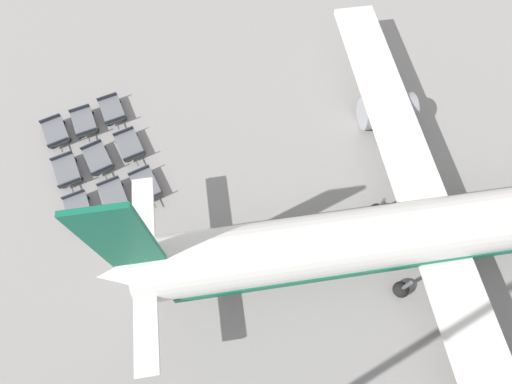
# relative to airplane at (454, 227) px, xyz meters

# --- Properties ---
(ground_plane) EXTENTS (500.00, 500.00, 0.00)m
(ground_plane) POSITION_rel_airplane_xyz_m (-16.17, 1.32, -3.17)
(ground_plane) COLOR gray
(airplane) EXTENTS (41.38, 44.37, 12.25)m
(airplane) POSITION_rel_airplane_xyz_m (0.00, 0.00, 0.00)
(airplane) COLOR white
(airplane) RESTS_ON ground_plane
(baggage_dolly_row_near_col_a) EXTENTS (3.39, 2.10, 0.92)m
(baggage_dolly_row_near_col_a) POSITION_rel_airplane_xyz_m (-16.57, -24.31, -2.69)
(baggage_dolly_row_near_col_a) COLOR slate
(baggage_dolly_row_near_col_a) RESTS_ON ground_plane
(baggage_dolly_row_near_col_b) EXTENTS (3.38, 2.02, 0.92)m
(baggage_dolly_row_near_col_b) POSITION_rel_airplane_xyz_m (-12.79, -23.77, -2.69)
(baggage_dolly_row_near_col_b) COLOR slate
(baggage_dolly_row_near_col_b) RESTS_ON ground_plane
(baggage_dolly_row_near_col_c) EXTENTS (3.38, 1.99, 0.92)m
(baggage_dolly_row_near_col_c) POSITION_rel_airplane_xyz_m (-9.28, -23.22, -2.69)
(baggage_dolly_row_near_col_c) COLOR slate
(baggage_dolly_row_near_col_c) RESTS_ON ground_plane
(baggage_dolly_row_mid_a_col_a) EXTENTS (3.37, 1.96, 0.92)m
(baggage_dolly_row_mid_a_col_a) POSITION_rel_airplane_xyz_m (-16.91, -22.08, -2.69)
(baggage_dolly_row_mid_a_col_a) COLOR slate
(baggage_dolly_row_mid_a_col_a) RESTS_ON ground_plane
(baggage_dolly_row_mid_a_col_b) EXTENTS (3.40, 2.17, 0.92)m
(baggage_dolly_row_mid_a_col_b) POSITION_rel_airplane_xyz_m (-13.19, -21.43, -2.69)
(baggage_dolly_row_mid_a_col_b) COLOR slate
(baggage_dolly_row_mid_a_col_b) RESTS_ON ground_plane
(baggage_dolly_row_mid_a_col_c) EXTENTS (3.38, 2.03, 0.92)m
(baggage_dolly_row_mid_a_col_c) POSITION_rel_airplane_xyz_m (-9.67, -20.68, -2.69)
(baggage_dolly_row_mid_a_col_c) COLOR slate
(baggage_dolly_row_mid_a_col_c) RESTS_ON ground_plane
(baggage_dolly_row_mid_b_col_a) EXTENTS (3.38, 1.99, 0.92)m
(baggage_dolly_row_mid_b_col_a) POSITION_rel_airplane_xyz_m (-17.46, -19.78, -2.69)
(baggage_dolly_row_mid_b_col_a) COLOR slate
(baggage_dolly_row_mid_b_col_a) RESTS_ON ground_plane
(baggage_dolly_row_mid_b_col_b) EXTENTS (3.39, 2.08, 0.92)m
(baggage_dolly_row_mid_b_col_b) POSITION_rel_airplane_xyz_m (-13.71, -18.94, -2.69)
(baggage_dolly_row_mid_b_col_b) COLOR slate
(baggage_dolly_row_mid_b_col_b) RESTS_ON ground_plane
(baggage_dolly_row_mid_b_col_c) EXTENTS (3.39, 2.11, 0.92)m
(baggage_dolly_row_mid_b_col_c) POSITION_rel_airplane_xyz_m (-9.93, -18.33, -2.69)
(baggage_dolly_row_mid_b_col_c) COLOR slate
(baggage_dolly_row_mid_b_col_c) RESTS_ON ground_plane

